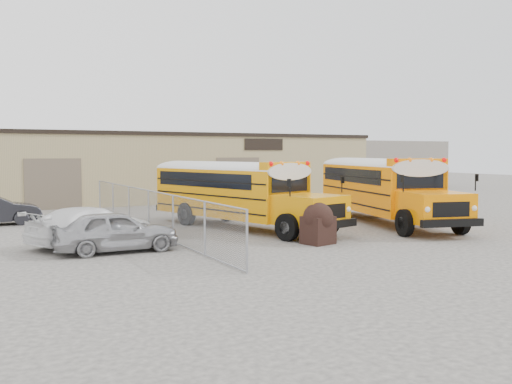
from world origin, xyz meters
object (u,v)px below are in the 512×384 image
school_bus_left (159,183)px  tarp_bundle (318,223)px  car_white (93,226)px  school_bus_right (333,179)px  car_silver (116,231)px

school_bus_left → tarp_bundle: 11.79m
car_white → school_bus_right: bearing=-89.3°
school_bus_left → school_bus_right: size_ratio=0.96×
car_white → car_silver: bearing=169.4°
school_bus_right → car_white: 16.70m
car_silver → car_white: bearing=12.6°
school_bus_left → tarp_bundle: bearing=-78.9°
school_bus_left → car_silver: school_bus_left is taller
school_bus_left → tarp_bundle: school_bus_left is taller
school_bus_right → tarp_bundle: bearing=-128.0°
school_bus_right → car_silver: 17.17m
tarp_bundle → car_silver: (-6.96, 1.80, -0.08)m
school_bus_left → car_white: (-5.09, -7.91, -1.04)m
school_bus_right → car_silver: (-14.93, -8.40, -1.11)m
school_bus_right → car_white: school_bus_right is taller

